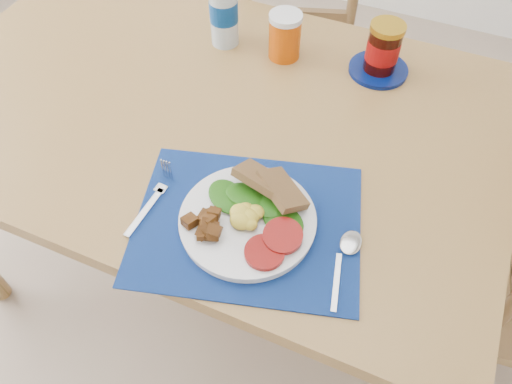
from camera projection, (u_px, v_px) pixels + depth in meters
ground at (196, 314)px, 1.64m from camera, size 4.00×4.00×0.00m
table at (208, 131)px, 1.23m from camera, size 1.40×0.90×0.75m
chair_far at (297, 31)px, 1.72m from camera, size 0.48×0.47×1.03m
placemat at (248, 224)px, 0.96m from camera, size 0.50×0.44×0.00m
breakfast_plate at (244, 218)px, 0.94m from camera, size 0.26×0.26×0.06m
fork at (155, 197)px, 0.99m from camera, size 0.03×0.18×0.00m
spoon at (346, 255)px, 0.91m from camera, size 0.04×0.17×0.01m
water_bottle at (223, 5)px, 1.23m from camera, size 0.07×0.07×0.25m
juice_glass at (285, 37)px, 1.24m from camera, size 0.08×0.08×0.11m
jam_on_saucer at (382, 52)px, 1.20m from camera, size 0.15×0.15×0.13m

